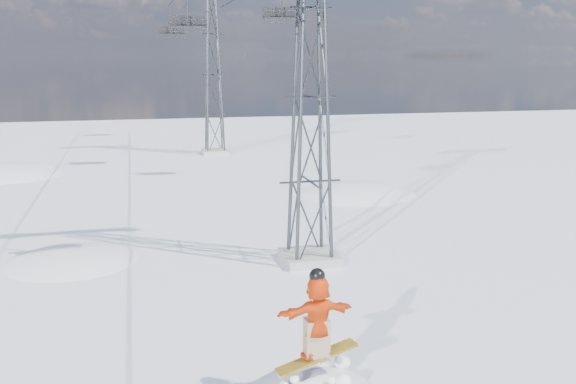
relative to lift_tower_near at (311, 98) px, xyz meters
The scene contains 7 objects.
ground 9.72m from the lift_tower_near, 95.71° to the right, with size 120.00×120.00×0.00m, color white.
snow_terrain 20.81m from the lift_tower_near, 112.81° to the left, with size 39.00×37.00×22.00m.
lift_tower_near is the anchor object (origin of this frame).
lift_tower_far 25.00m from the lift_tower_near, 90.00° to the left, with size 5.20×1.80×11.43m.
lift_chair_mid 14.16m from the lift_tower_near, 80.78° to the left, with size 1.97×0.56×2.44m.
lift_chair_far 18.95m from the lift_tower_near, 96.76° to the left, with size 2.21×0.63×2.74m.
lift_chair_extra 34.30m from the lift_tower_near, 93.69° to the left, with size 2.15×0.62×2.67m.
Camera 1 is at (-4.76, -11.88, 6.78)m, focal length 40.00 mm.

